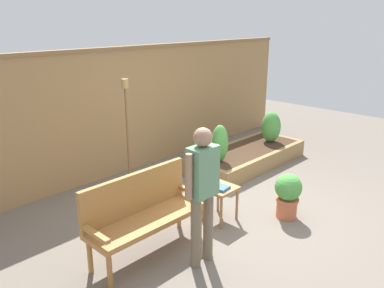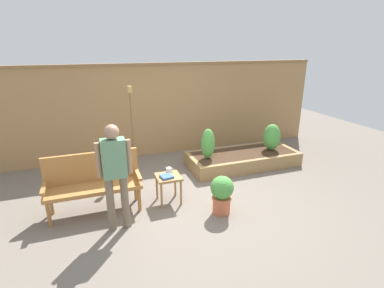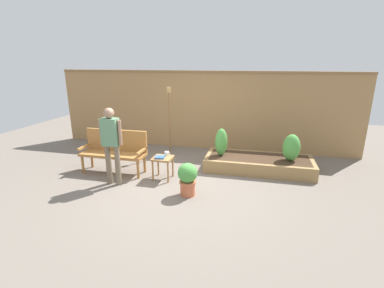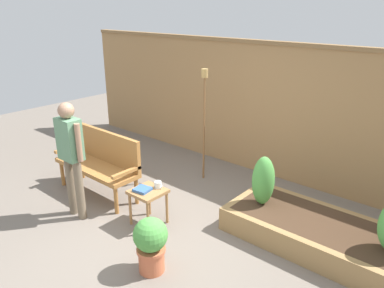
% 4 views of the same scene
% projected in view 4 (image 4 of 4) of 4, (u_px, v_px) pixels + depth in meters
% --- Properties ---
extents(ground_plane, '(14.00, 14.00, 0.00)m').
position_uv_depth(ground_plane, '(155.00, 241.00, 4.52)').
color(ground_plane, '#70665B').
extents(fence_back, '(8.40, 0.14, 2.16)m').
position_uv_depth(fence_back, '(270.00, 110.00, 5.99)').
color(fence_back, '#A37A4C').
rests_on(fence_back, ground_plane).
extents(garden_bench, '(1.44, 0.48, 0.94)m').
position_uv_depth(garden_bench, '(101.00, 158.00, 5.53)').
color(garden_bench, '#A87038').
rests_on(garden_bench, ground_plane).
extents(side_table, '(0.40, 0.40, 0.48)m').
position_uv_depth(side_table, '(148.00, 196.00, 4.75)').
color(side_table, '#9E7042').
rests_on(side_table, ground_plane).
extents(cup_on_table, '(0.13, 0.09, 0.09)m').
position_uv_depth(cup_on_table, '(158.00, 185.00, 4.77)').
color(cup_on_table, white).
rests_on(cup_on_table, side_table).
extents(book_on_table, '(0.22, 0.21, 0.04)m').
position_uv_depth(book_on_table, '(142.00, 189.00, 4.70)').
color(book_on_table, '#38609E').
rests_on(book_on_table, side_table).
extents(potted_boxwood, '(0.36, 0.36, 0.62)m').
position_uv_depth(potted_boxwood, '(151.00, 242.00, 3.91)').
color(potted_boxwood, '#C66642').
rests_on(potted_boxwood, ground_plane).
extents(raised_planter_bed, '(2.40, 1.00, 0.30)m').
position_uv_depth(raised_planter_bed, '(328.00, 237.00, 4.34)').
color(raised_planter_bed, '#997547').
rests_on(raised_planter_bed, ground_plane).
extents(shrub_near_bench, '(0.28, 0.28, 0.64)m').
position_uv_depth(shrub_near_bench, '(263.00, 181.00, 4.67)').
color(shrub_near_bench, brown).
rests_on(shrub_near_bench, raised_planter_bed).
extents(tiki_torch, '(0.10, 0.10, 1.78)m').
position_uv_depth(tiki_torch, '(204.00, 106.00, 5.75)').
color(tiki_torch, brown).
rests_on(tiki_torch, ground_plane).
extents(person_by_bench, '(0.47, 0.20, 1.56)m').
position_uv_depth(person_by_bench, '(71.00, 151.00, 4.75)').
color(person_by_bench, '#70604C').
rests_on(person_by_bench, ground_plane).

